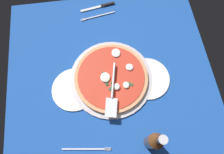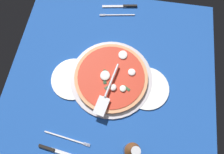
{
  "view_description": "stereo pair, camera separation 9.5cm",
  "coord_description": "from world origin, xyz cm",
  "px_view_note": "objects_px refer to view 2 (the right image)",
  "views": [
    {
      "loc": [
        3.98,
        33.63,
        91.5
      ],
      "look_at": [
        -0.46,
        0.72,
        2.21
      ],
      "focal_mm": 31.38,
      "sensor_mm": 36.0,
      "label": 1
    },
    {
      "loc": [
        -5.53,
        33.54,
        91.5
      ],
      "look_at": [
        -0.46,
        0.72,
        2.21
      ],
      "focal_mm": 31.38,
      "sensor_mm": 36.0,
      "label": 2
    }
  ],
  "objects_px": {
    "dinner_plate_left": "(147,88)",
    "dinner_plate_right": "(73,79)",
    "place_setting_far": "(61,145)",
    "beer_bottle": "(132,151)",
    "pizza_server": "(107,91)",
    "pizza": "(112,77)",
    "place_setting_near": "(120,11)"
  },
  "relations": [
    {
      "from": "dinner_plate_left",
      "to": "dinner_plate_right",
      "type": "relative_size",
      "value": 1.01
    },
    {
      "from": "place_setting_far",
      "to": "beer_bottle",
      "type": "height_order",
      "value": "beer_bottle"
    },
    {
      "from": "dinner_plate_right",
      "to": "pizza_server",
      "type": "height_order",
      "value": "pizza_server"
    },
    {
      "from": "pizza",
      "to": "dinner_plate_right",
      "type": "bearing_deg",
      "value": 9.99
    },
    {
      "from": "place_setting_near",
      "to": "dinner_plate_left",
      "type": "bearing_deg",
      "value": 104.35
    },
    {
      "from": "dinner_plate_left",
      "to": "beer_bottle",
      "type": "bearing_deg",
      "value": 81.23
    },
    {
      "from": "place_setting_near",
      "to": "place_setting_far",
      "type": "height_order",
      "value": "same"
    },
    {
      "from": "dinner_plate_right",
      "to": "place_setting_far",
      "type": "bearing_deg",
      "value": 92.77
    },
    {
      "from": "dinner_plate_left",
      "to": "place_setting_far",
      "type": "xyz_separation_m",
      "value": [
        0.35,
        0.32,
        -0.0
      ]
    },
    {
      "from": "place_setting_near",
      "to": "beer_bottle",
      "type": "distance_m",
      "value": 0.75
    },
    {
      "from": "pizza",
      "to": "place_setting_far",
      "type": "bearing_deg",
      "value": 62.94
    },
    {
      "from": "dinner_plate_left",
      "to": "place_setting_near",
      "type": "xyz_separation_m",
      "value": [
        0.19,
        -0.44,
        -0.0
      ]
    },
    {
      "from": "pizza_server",
      "to": "beer_bottle",
      "type": "distance_m",
      "value": 0.28
    },
    {
      "from": "dinner_plate_left",
      "to": "place_setting_far",
      "type": "relative_size",
      "value": 0.98
    },
    {
      "from": "dinner_plate_left",
      "to": "beer_bottle",
      "type": "relative_size",
      "value": 0.91
    },
    {
      "from": "pizza_server",
      "to": "place_setting_near",
      "type": "height_order",
      "value": "pizza_server"
    },
    {
      "from": "dinner_plate_left",
      "to": "pizza_server",
      "type": "bearing_deg",
      "value": 17.21
    },
    {
      "from": "beer_bottle",
      "to": "place_setting_near",
      "type": "bearing_deg",
      "value": -78.74
    },
    {
      "from": "pizza_server",
      "to": "place_setting_near",
      "type": "distance_m",
      "value": 0.5
    },
    {
      "from": "dinner_plate_right",
      "to": "pizza_server",
      "type": "xyz_separation_m",
      "value": [
        -0.18,
        0.05,
        0.04
      ]
    },
    {
      "from": "dinner_plate_right",
      "to": "place_setting_near",
      "type": "height_order",
      "value": "place_setting_near"
    },
    {
      "from": "pizza_server",
      "to": "place_setting_near",
      "type": "bearing_deg",
      "value": -167.04
    },
    {
      "from": "pizza",
      "to": "pizza_server",
      "type": "bearing_deg",
      "value": 83.05
    },
    {
      "from": "dinner_plate_right",
      "to": "pizza_server",
      "type": "bearing_deg",
      "value": 164.87
    },
    {
      "from": "pizza",
      "to": "place_setting_near",
      "type": "height_order",
      "value": "pizza"
    },
    {
      "from": "dinner_plate_left",
      "to": "place_setting_near",
      "type": "height_order",
      "value": "place_setting_near"
    },
    {
      "from": "pizza_server",
      "to": "place_setting_far",
      "type": "xyz_separation_m",
      "value": [
        0.16,
        0.26,
        -0.04
      ]
    },
    {
      "from": "dinner_plate_left",
      "to": "pizza",
      "type": "height_order",
      "value": "pizza"
    },
    {
      "from": "beer_bottle",
      "to": "pizza",
      "type": "bearing_deg",
      "value": -68.36
    },
    {
      "from": "place_setting_far",
      "to": "beer_bottle",
      "type": "distance_m",
      "value": 0.32
    },
    {
      "from": "dinner_plate_left",
      "to": "place_setting_far",
      "type": "bearing_deg",
      "value": 42.33
    },
    {
      "from": "pizza",
      "to": "beer_bottle",
      "type": "xyz_separation_m",
      "value": [
        -0.13,
        0.32,
        0.07
      ]
    }
  ]
}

